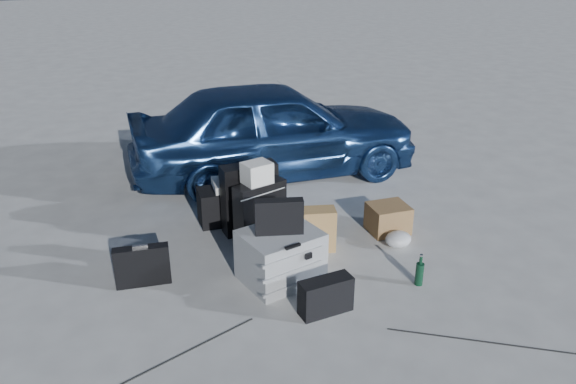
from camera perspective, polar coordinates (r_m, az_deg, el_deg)
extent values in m
plane|color=beige|center=(4.86, 2.89, -9.48)|extent=(60.00, 60.00, 0.00)
imported|color=#284E8B|center=(6.91, -1.43, 6.41)|extent=(3.59, 1.68, 1.19)
cube|color=#AEB1B3|center=(4.82, -0.76, -6.53)|extent=(0.72, 0.63, 0.46)
cube|color=black|center=(4.64, -0.91, -2.53)|extent=(0.41, 0.22, 0.30)
cube|color=black|center=(4.94, -14.58, -7.28)|extent=(0.47, 0.17, 0.36)
cube|color=black|center=(5.59, -3.93, -0.63)|extent=(0.55, 0.21, 0.71)
cube|color=black|center=(5.41, -2.85, -2.08)|extent=(0.54, 0.32, 0.61)
cube|color=silver|center=(5.25, -3.18, 1.96)|extent=(0.29, 0.25, 0.20)
cube|color=black|center=(5.88, -5.47, -1.22)|extent=(0.76, 0.37, 0.37)
cube|color=silver|center=(5.81, -5.42, 0.86)|extent=(0.49, 0.39, 0.08)
cube|color=black|center=(5.78, -5.62, 1.46)|extent=(0.31, 0.25, 0.06)
cube|color=#A68548|center=(5.30, 3.10, -3.81)|extent=(0.35, 0.27, 0.42)
cube|color=olive|center=(5.74, 10.13, -2.65)|extent=(0.41, 0.36, 0.29)
ellipsoid|color=silver|center=(5.51, 11.13, -4.72)|extent=(0.30, 0.27, 0.15)
cube|color=black|center=(4.47, 3.86, -10.49)|extent=(0.43, 0.18, 0.30)
cylinder|color=black|center=(4.93, 13.24, -7.75)|extent=(0.09, 0.09, 0.28)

